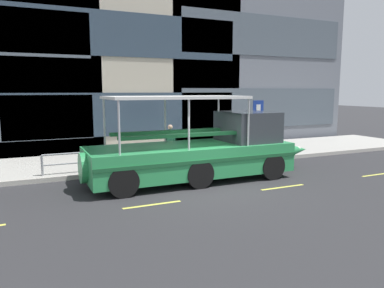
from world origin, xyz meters
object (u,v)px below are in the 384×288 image
(parking_sign, at_px, (258,118))
(duck_tour_boat, at_px, (204,151))
(pedestrian_near_bow, at_px, (238,135))
(pedestrian_mid_left, at_px, (170,139))

(parking_sign, bearing_deg, duck_tour_boat, -147.25)
(parking_sign, height_order, pedestrian_near_bow, parking_sign)
(parking_sign, xyz_separation_m, pedestrian_near_bow, (-0.90, 0.34, -0.83))
(pedestrian_near_bow, distance_m, pedestrian_mid_left, 3.53)
(parking_sign, distance_m, pedestrian_mid_left, 4.53)
(pedestrian_near_bow, bearing_deg, parking_sign, -20.89)
(parking_sign, height_order, duck_tour_boat, duck_tour_boat)
(pedestrian_near_bow, xyz_separation_m, pedestrian_mid_left, (-3.52, 0.20, -0.01))
(pedestrian_mid_left, bearing_deg, parking_sign, -7.06)
(parking_sign, height_order, pedestrian_mid_left, parking_sign)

